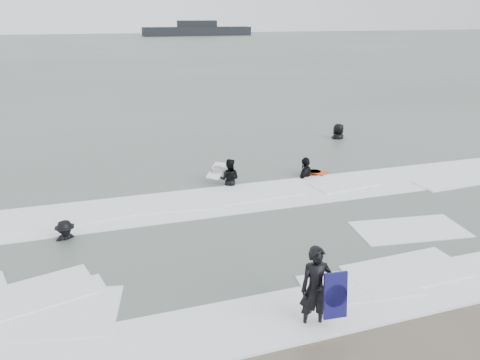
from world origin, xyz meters
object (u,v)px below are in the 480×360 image
object	(u,v)px
surfer_wading	(229,186)
surfer_centre	(314,326)
surfer_right_near	(305,177)
vessel_horizon	(197,30)
surfer_breaker	(66,242)
surfer_right_far	(338,140)

from	to	relation	value
surfer_wading	surfer_centre	bearing A→B (deg)	115.01
surfer_wading	surfer_right_near	xyz separation A→B (m)	(3.11, 0.01, 0.00)
surfer_right_near	surfer_centre	bearing A→B (deg)	23.58
surfer_wading	vessel_horizon	bearing A→B (deg)	-72.45
surfer_centre	surfer_right_near	distance (m)	9.32
surfer_wading	surfer_breaker	size ratio (longest dim) A/B	1.07
surfer_centre	surfer_wading	size ratio (longest dim) A/B	1.13
vessel_horizon	surfer_wading	bearing A→B (deg)	-102.23
surfer_centre	surfer_breaker	size ratio (longest dim) A/B	1.21
surfer_centre	vessel_horizon	bearing A→B (deg)	86.87
surfer_right_near	surfer_wading	bearing A→B (deg)	-42.14
surfer_right_near	vessel_horizon	size ratio (longest dim) A/B	0.06
surfer_right_far	vessel_horizon	size ratio (longest dim) A/B	0.06
surfer_centre	surfer_breaker	bearing A→B (deg)	140.42
surfer_breaker	surfer_right_near	distance (m)	9.25
surfer_right_near	vessel_horizon	bearing A→B (deg)	-143.15
surfer_right_far	vessel_horizon	bearing A→B (deg)	-115.07
surfer_wading	surfer_breaker	xyz separation A→B (m)	(-5.66, -2.96, 0.00)
surfer_centre	surfer_right_far	world-z (taller)	surfer_right_far
surfer_centre	vessel_horizon	size ratio (longest dim) A/B	0.06
surfer_right_near	surfer_right_far	xyz separation A→B (m)	(4.11, 4.87, 0.00)
surfer_centre	vessel_horizon	world-z (taller)	vessel_horizon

